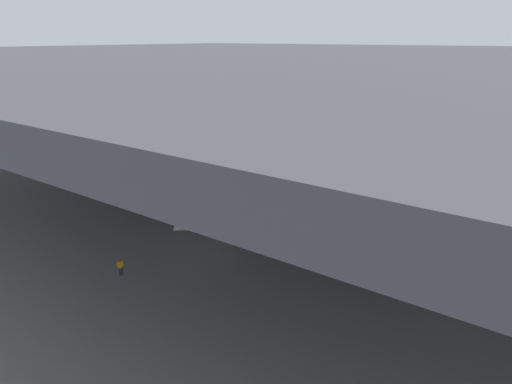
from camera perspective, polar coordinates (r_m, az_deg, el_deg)
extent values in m
plane|color=slate|center=(52.52, 0.36, -1.73)|extent=(110.00, 110.00, 0.00)
cylinder|color=#4C4F54|center=(84.99, -1.87, 12.38)|extent=(1.66, 1.66, 16.46)
cube|color=#38383D|center=(60.70, 8.13, 17.55)|extent=(121.00, 99.00, 1.20)
cube|color=#4C4F54|center=(40.36, -8.77, 14.99)|extent=(115.50, 0.50, 0.70)
cube|color=#4C4F54|center=(75.79, 14.04, 16.86)|extent=(115.50, 0.50, 0.70)
cylinder|color=white|center=(52.39, 2.36, 2.32)|extent=(6.07, 29.27, 3.90)
cone|color=white|center=(39.67, -8.87, -3.85)|extent=(4.16, 4.95, 3.82)
cube|color=black|center=(41.25, -6.76, -2.06)|extent=(3.51, 2.97, 0.86)
cone|color=white|center=(66.58, 9.06, 6.27)|extent=(3.77, 6.47, 3.31)
cube|color=navy|center=(63.38, 8.45, 10.01)|extent=(0.56, 4.26, 6.38)
cube|color=white|center=(62.39, 10.18, 5.47)|extent=(5.19, 3.55, 0.16)
cube|color=white|center=(64.41, 5.63, 6.14)|extent=(5.19, 3.55, 0.16)
cube|color=white|center=(53.12, 14.45, 1.50)|extent=(16.79, 8.29, 0.24)
cylinder|color=#9EA3A8|center=(51.95, 11.65, 0.51)|extent=(2.79, 5.23, 2.42)
cube|color=white|center=(61.40, -3.89, 4.56)|extent=(16.79, 8.29, 0.24)
cylinder|color=#9EA3A8|center=(58.84, -3.46, 3.20)|extent=(2.79, 5.23, 2.42)
cube|color=navy|center=(52.30, 2.37, 2.63)|extent=(5.99, 27.15, 0.16)
cylinder|color=#9EA3A8|center=(45.37, -3.53, -3.67)|extent=(0.20, 0.20, 1.15)
cylinder|color=black|center=(45.69, -3.51, -4.59)|extent=(0.37, 0.92, 0.90)
cylinder|color=#9EA3A8|center=(54.47, 6.10, 0.37)|extent=(0.20, 0.20, 1.15)
cylinder|color=black|center=(54.74, 6.07, -0.42)|extent=(0.37, 0.92, 0.90)
cylinder|color=#9EA3A8|center=(56.63, 1.42, 1.25)|extent=(0.20, 0.20, 1.15)
cylinder|color=black|center=(56.89, 1.41, 0.49)|extent=(0.37, 0.92, 0.90)
cube|color=slate|center=(45.31, -3.03, -4.94)|extent=(4.01, 1.79, 0.70)
cube|color=slate|center=(44.56, -3.07, -2.75)|extent=(3.72, 1.57, 3.13)
cube|color=slate|center=(43.10, -1.13, -1.35)|extent=(1.19, 1.38, 0.12)
cylinder|color=black|center=(43.40, -0.72, -0.49)|extent=(0.06, 0.06, 1.00)
cylinder|color=black|center=(42.44, -1.56, -0.98)|extent=(0.06, 0.06, 1.00)
cylinder|color=black|center=(45.15, -0.83, -5.28)|extent=(0.31, 0.14, 0.30)
cylinder|color=black|center=(44.08, -1.78, -5.95)|extent=(0.31, 0.14, 0.30)
cylinder|color=black|center=(46.74, -4.20, -4.42)|extent=(0.31, 0.14, 0.30)
cylinder|color=black|center=(45.71, -5.19, -5.04)|extent=(0.31, 0.14, 0.30)
cylinder|color=#232838|center=(39.27, -17.41, -10.00)|extent=(0.14, 0.14, 0.78)
cylinder|color=#232838|center=(39.25, -17.67, -10.05)|extent=(0.14, 0.14, 0.78)
cube|color=orange|center=(38.94, -17.64, -9.17)|extent=(0.36, 0.42, 0.56)
cylinder|color=orange|center=(38.96, -17.31, -9.07)|extent=(0.09, 0.09, 0.53)
cylinder|color=orange|center=(38.90, -17.98, -9.19)|extent=(0.09, 0.09, 0.53)
sphere|color=brown|center=(38.76, -17.70, -8.66)|extent=(0.21, 0.21, 0.21)
cylinder|color=#232838|center=(43.54, -3.20, -5.93)|extent=(0.14, 0.14, 0.84)
cylinder|color=#232838|center=(43.69, -3.13, -5.83)|extent=(0.14, 0.14, 0.84)
cube|color=orange|center=(43.31, -3.18, -5.03)|extent=(0.32, 0.41, 0.59)
cylinder|color=orange|center=(43.10, -3.28, -5.11)|extent=(0.09, 0.09, 0.56)
cylinder|color=orange|center=(43.49, -3.08, -4.87)|extent=(0.09, 0.09, 0.56)
sphere|color=beige|center=(43.13, -3.19, -4.52)|extent=(0.23, 0.23, 0.23)
cylinder|color=white|center=(96.13, 1.21, 10.27)|extent=(24.25, 11.51, 3.30)
cone|color=white|center=(85.60, 6.76, 8.93)|extent=(4.83, 4.39, 3.23)
cube|color=black|center=(87.06, 5.85, 9.43)|extent=(3.13, 3.43, 0.73)
cone|color=white|center=(107.35, -3.24, 11.44)|extent=(5.92, 4.44, 2.81)
cube|color=red|center=(105.08, -2.66, 13.48)|extent=(3.47, 1.46, 5.40)
cube|color=white|center=(106.09, -1.29, 11.45)|extent=(3.97, 4.87, 0.16)
cube|color=white|center=(103.61, -3.45, 11.22)|extent=(3.97, 4.87, 0.16)
cube|color=white|center=(104.45, 3.74, 10.83)|extent=(10.36, 15.02, 0.24)
cylinder|color=#9EA3A8|center=(102.14, 3.64, 10.29)|extent=(4.73, 3.39, 2.05)
cube|color=white|center=(94.80, -4.47, 9.87)|extent=(10.36, 15.02, 0.24)
cylinder|color=#9EA3A8|center=(94.24, -3.02, 9.49)|extent=(4.73, 3.39, 2.05)
cube|color=red|center=(96.09, 1.21, 10.41)|extent=(22.58, 10.96, 0.16)
cylinder|color=#9EA3A8|center=(90.11, 4.35, 8.27)|extent=(0.20, 0.20, 1.15)
cylinder|color=black|center=(90.27, 4.33, 7.77)|extent=(0.95, 0.59, 0.90)
cylinder|color=#9EA3A8|center=(99.70, 1.43, 9.45)|extent=(0.20, 0.20, 1.15)
cylinder|color=black|center=(99.85, 1.43, 9.00)|extent=(0.95, 0.59, 0.90)
cylinder|color=#9EA3A8|center=(97.13, -0.73, 9.17)|extent=(0.20, 0.20, 1.15)
cylinder|color=black|center=(97.28, -0.73, 8.71)|extent=(0.95, 0.59, 0.90)
cube|color=yellow|center=(58.07, 9.52, 0.72)|extent=(1.24, 2.22, 0.70)
cylinder|color=black|center=(57.27, 9.63, 0.09)|extent=(0.19, 0.44, 0.44)
cylinder|color=black|center=(57.73, 8.65, 0.31)|extent=(0.19, 0.44, 0.44)
cylinder|color=black|center=(58.64, 10.33, 0.52)|extent=(0.19, 0.44, 0.44)
cylinder|color=black|center=(59.09, 9.37, 0.73)|extent=(0.19, 0.44, 0.44)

